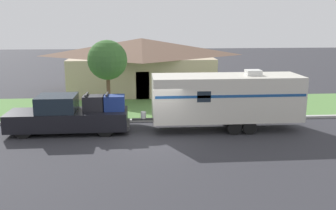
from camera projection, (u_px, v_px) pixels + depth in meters
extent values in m
plane|color=#2D2D33|center=(158.00, 141.00, 18.45)|extent=(120.00, 120.00, 0.00)
cube|color=#ADADA8|center=(155.00, 120.00, 22.08)|extent=(80.00, 0.30, 0.14)
cube|color=#568442|center=(152.00, 107.00, 25.64)|extent=(80.00, 7.00, 0.03)
cube|color=tan|center=(142.00, 73.00, 31.59)|extent=(11.28, 7.90, 2.93)
pyramid|color=brown|center=(141.00, 47.00, 31.10)|extent=(12.19, 8.53, 1.43)
cube|color=#4C3828|center=(143.00, 86.00, 27.87)|extent=(1.00, 0.06, 2.10)
cylinder|color=black|center=(23.00, 130.00, 18.82)|extent=(0.90, 0.28, 0.90)
cylinder|color=black|center=(32.00, 121.00, 20.46)|extent=(0.90, 0.28, 0.90)
cylinder|color=black|center=(105.00, 128.00, 19.15)|extent=(0.90, 0.28, 0.90)
cylinder|color=black|center=(108.00, 119.00, 20.79)|extent=(0.90, 0.28, 0.90)
cube|color=black|center=(45.00, 120.00, 19.66)|extent=(3.80, 2.05, 0.92)
cube|color=#19232D|center=(57.00, 103.00, 19.51)|extent=(1.98, 1.88, 0.85)
cube|color=black|center=(105.00, 119.00, 19.90)|extent=(2.41, 2.05, 0.92)
cube|color=#333333|center=(129.00, 124.00, 20.08)|extent=(0.12, 1.84, 0.20)
cube|color=black|center=(94.00, 103.00, 19.67)|extent=(1.11, 0.86, 0.80)
cube|color=black|center=(86.00, 94.00, 19.53)|extent=(0.10, 0.95, 0.08)
cube|color=navy|center=(114.00, 103.00, 19.75)|extent=(1.11, 0.86, 0.80)
cube|color=black|center=(107.00, 94.00, 19.62)|extent=(0.10, 0.95, 0.08)
cylinder|color=black|center=(234.00, 128.00, 19.46)|extent=(0.73, 0.22, 0.73)
cylinder|color=black|center=(225.00, 117.00, 21.56)|extent=(0.73, 0.22, 0.73)
cylinder|color=black|center=(250.00, 127.00, 19.52)|extent=(0.73, 0.22, 0.73)
cylinder|color=black|center=(239.00, 117.00, 21.63)|extent=(0.73, 0.22, 0.73)
cube|color=beige|center=(226.00, 97.00, 20.18)|extent=(7.94, 2.44, 2.37)
cube|color=navy|center=(232.00, 96.00, 18.92)|extent=(7.79, 0.01, 0.14)
cube|color=#383838|center=(142.00, 119.00, 20.07)|extent=(1.12, 0.12, 0.10)
cylinder|color=silver|center=(143.00, 115.00, 20.03)|extent=(0.28, 0.28, 0.36)
cube|color=silver|center=(253.00, 73.00, 19.99)|extent=(0.80, 0.68, 0.28)
cube|color=#19232D|center=(204.00, 97.00, 18.81)|extent=(0.70, 0.01, 0.56)
cylinder|color=brown|center=(170.00, 110.00, 22.65)|extent=(0.09, 0.09, 1.02)
cube|color=#B2B2B2|center=(170.00, 100.00, 22.51)|extent=(0.48, 0.20, 0.22)
cylinder|color=brown|center=(109.00, 95.00, 23.34)|extent=(0.24, 0.24, 2.54)
sphere|color=#38662D|center=(107.00, 60.00, 22.85)|extent=(2.44, 2.44, 2.44)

